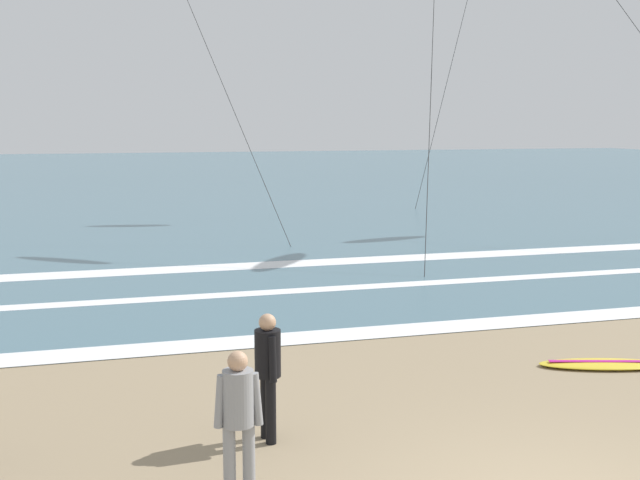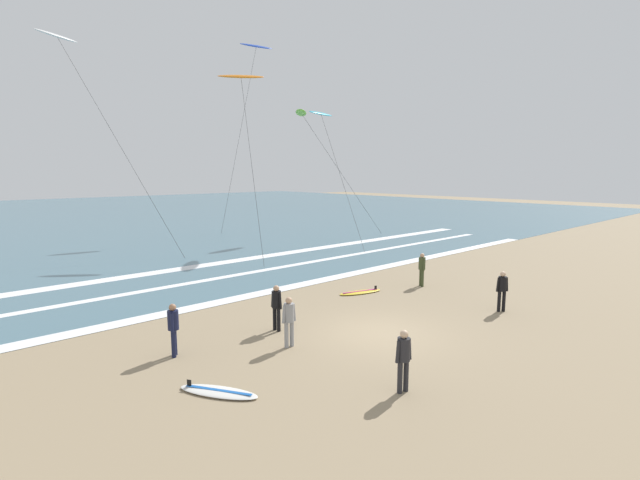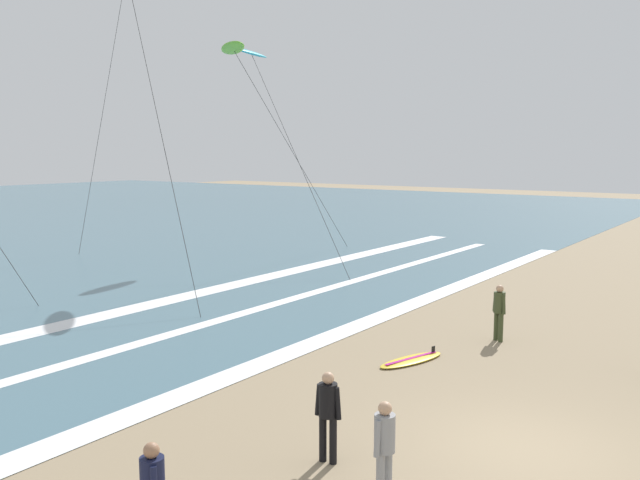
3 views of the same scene
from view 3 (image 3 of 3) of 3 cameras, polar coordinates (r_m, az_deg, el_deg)
The scene contains 10 objects.
ground_plane at distance 13.11m, azimuth 16.66°, elevation -16.63°, with size 160.00×160.00×0.00m, color #937F60.
wave_foam_shoreline at distance 16.76m, azimuth -6.30°, elevation -10.89°, with size 48.99×0.83×0.01m, color white.
wave_foam_mid_break at distance 20.34m, azimuth -12.13°, elevation -7.69°, with size 46.53×0.55×0.01m, color white.
wave_foam_outer_break at distance 21.29m, azimuth -24.85°, elevation -7.55°, with size 56.47×1.02×0.01m, color white.
surfer_left_far at distance 10.58m, azimuth 5.49°, elevation -16.70°, with size 0.51×0.32×1.60m.
surfer_background_far at distance 19.56m, azimuth 14.92°, elevation -5.55°, with size 0.33×0.49×1.60m.
surfer_foreground_main at distance 11.78m, azimuth 0.68°, elevation -14.08°, with size 0.32×0.51×1.60m.
surfboard_foreground_flat at distance 17.48m, azimuth 7.73°, elevation -10.01°, with size 2.18×1.17×0.25m.
kite_lime_high_left at distance 29.71m, azimuth -7.34°, elevation 15.68°, with size 10.95×3.06×9.82m.
kite_cyan_high_right at distance 35.54m, azimuth -5.82°, elevation 15.39°, with size 5.29×9.13×10.47m.
Camera 3 is at (-11.42, -3.66, 5.29)m, focal length 37.82 mm.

